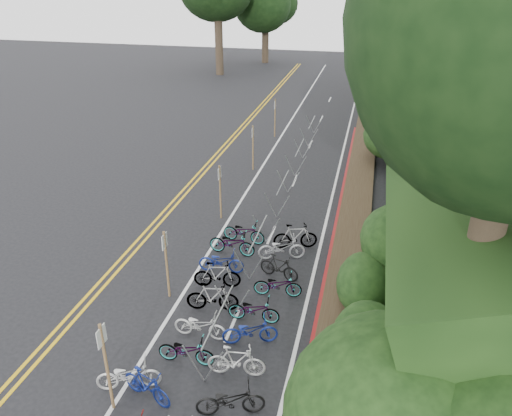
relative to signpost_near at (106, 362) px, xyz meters
The scene contains 9 objects.
ground 1.85m from the signpost_near, 168.35° to the right, with size 120.00×120.00×0.00m, color black.
road_markings 10.01m from the signpost_near, 92.35° to the left, with size 7.47×80.00×0.01m.
red_curb 12.76m from the signpost_near, 68.42° to the left, with size 0.25×28.00×0.10m, color maroon.
embankment 22.31m from the signpost_near, 57.65° to the left, with size 14.30×48.14×9.11m.
bike_racks_rest 12.95m from the signpost_near, 81.27° to the left, with size 1.14×23.00×1.17m.
signpost_near is the anchor object (origin of this frame).
signposts_rest 13.79m from the signpost_near, 91.82° to the left, with size 0.08×18.40×2.50m.
bike_front 1.29m from the signpost_near, 81.46° to the left, with size 1.70×0.59×0.89m, color beige.
bike_valet 3.88m from the signpost_near, 58.63° to the left, with size 3.42×13.96×1.09m.
Camera 1 is at (6.70, -7.88, 10.15)m, focal length 35.00 mm.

